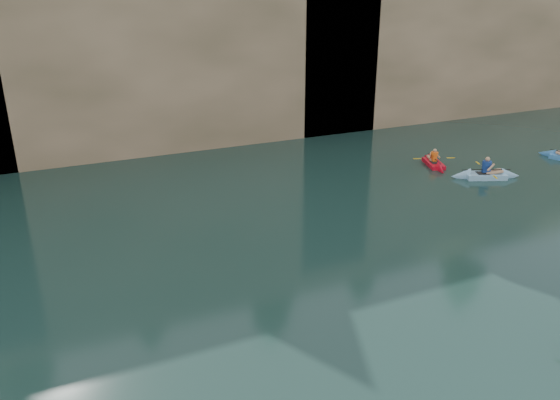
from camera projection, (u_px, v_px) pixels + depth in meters
name	position (u px, v px, depth m)	size (l,w,h in m)	color
cliff	(120.00, 31.00, 35.02)	(70.00, 16.00, 12.00)	tan
cliff_slab_center	(181.00, 45.00, 29.63)	(24.00, 2.40, 11.40)	tan
cliff_slab_east	(465.00, 45.00, 37.64)	(26.00, 2.40, 9.84)	tan
sea_cave_center	(76.00, 133.00, 28.26)	(3.50, 1.00, 3.20)	black
sea_cave_east	(315.00, 99.00, 33.43)	(5.00, 1.00, 4.50)	black
kayaker_ltblue_near	(485.00, 175.00, 26.36)	(3.41, 2.42, 1.33)	#83B6DB
kayaker_red_far	(434.00, 163.00, 28.27)	(2.10, 3.06, 1.10)	red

